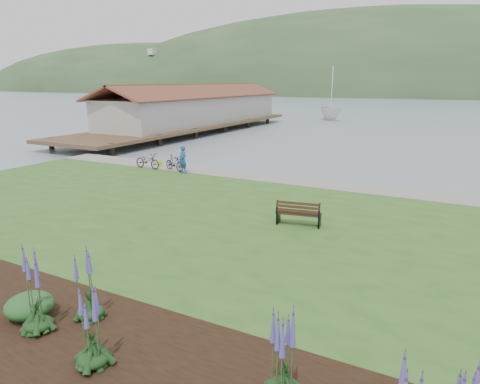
% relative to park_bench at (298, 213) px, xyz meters
% --- Properties ---
extents(ground, '(600.00, 600.00, 0.00)m').
position_rel_park_bench_xyz_m(ground, '(-2.90, 0.21, -0.91)').
color(ground, gray).
rests_on(ground, ground).
extents(lawn, '(34.00, 20.00, 0.40)m').
position_rel_park_bench_xyz_m(lawn, '(-2.90, -1.79, -0.71)').
color(lawn, '#305C20').
rests_on(lawn, ground).
extents(shoreline_path, '(34.00, 2.20, 0.03)m').
position_rel_park_bench_xyz_m(shoreline_path, '(-2.90, 7.11, -0.49)').
color(shoreline_path, gray).
rests_on(shoreline_path, lawn).
extents(garden_bed, '(24.00, 4.40, 0.04)m').
position_rel_park_bench_xyz_m(garden_bed, '(0.10, -9.59, -0.49)').
color(garden_bed, black).
rests_on(garden_bed, lawn).
extents(pier_pavilion, '(8.00, 36.00, 5.40)m').
position_rel_park_bench_xyz_m(pier_pavilion, '(-22.90, 27.73, 1.73)').
color(pier_pavilion, '#4C3826').
rests_on(pier_pavilion, ground).
extents(park_bench, '(1.74, 0.95, 1.02)m').
position_rel_park_bench_xyz_m(park_bench, '(0.00, 0.00, 0.00)').
color(park_bench, black).
rests_on(park_bench, lawn).
extents(person, '(0.81, 0.67, 1.92)m').
position_rel_park_bench_xyz_m(person, '(-9.42, 5.80, 0.45)').
color(person, '#1F4E8F').
rests_on(person, lawn).
extents(bicycle_a, '(0.74, 1.90, 0.98)m').
position_rel_park_bench_xyz_m(bicycle_a, '(-12.26, 5.98, -0.02)').
color(bicycle_a, black).
rests_on(bicycle_a, lawn).
extents(bicycle_b, '(0.90, 1.70, 0.98)m').
position_rel_park_bench_xyz_m(bicycle_b, '(-10.30, 6.13, -0.02)').
color(bicycle_b, black).
rests_on(bicycle_b, lawn).
extents(sailboat, '(13.53, 13.56, 25.16)m').
position_rel_park_bench_xyz_m(sailboat, '(-13.06, 49.11, -0.91)').
color(sailboat, silver).
rests_on(sailboat, ground).
extents(pannier, '(0.27, 0.34, 0.31)m').
position_rel_park_bench_xyz_m(pannier, '(-11.98, 6.83, -0.35)').
color(pannier, gold).
rests_on(pannier, lawn).
extents(echium_0, '(0.62, 0.62, 1.79)m').
position_rel_park_bench_xyz_m(echium_0, '(-0.56, -9.73, 0.24)').
color(echium_0, '#123313').
rests_on(echium_0, garden_bed).
extents(echium_1, '(0.62, 0.62, 1.88)m').
position_rel_park_bench_xyz_m(echium_1, '(3.00, -8.82, 0.33)').
color(echium_1, '#123313').
rests_on(echium_1, garden_bed).
extents(echium_4, '(0.62, 0.62, 2.03)m').
position_rel_park_bench_xyz_m(echium_4, '(-1.90, -8.54, 0.29)').
color(echium_4, '#123313').
rests_on(echium_4, garden_bed).
extents(echium_5, '(0.62, 0.62, 2.19)m').
position_rel_park_bench_xyz_m(echium_5, '(-2.53, -9.42, 0.42)').
color(echium_5, '#123313').
rests_on(echium_5, garden_bed).
extents(shrub_0, '(1.09, 1.09, 0.55)m').
position_rel_park_bench_xyz_m(shrub_0, '(-3.21, -9.13, -0.20)').
color(shrub_0, '#1E4C21').
rests_on(shrub_0, garden_bed).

